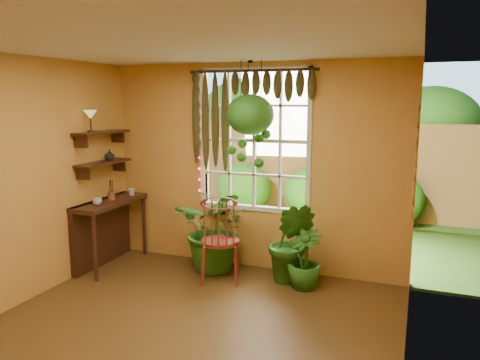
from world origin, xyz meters
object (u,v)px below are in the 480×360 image
object	(u,v)px
windsor_chair	(220,252)
potted_plant_left	(217,229)
potted_plant_mid	(291,242)
hanging_basket	(250,122)
counter_ledge	(104,225)

from	to	relation	value
windsor_chair	potted_plant_left	world-z (taller)	windsor_chair
potted_plant_mid	hanging_basket	bearing A→B (deg)	165.83
counter_ledge	hanging_basket	world-z (taller)	hanging_basket
counter_ledge	hanging_basket	bearing A→B (deg)	12.71
potted_plant_mid	hanging_basket	world-z (taller)	hanging_basket
potted_plant_left	counter_ledge	bearing A→B (deg)	-167.65
potted_plant_mid	windsor_chair	bearing A→B (deg)	-161.57
potted_plant_left	potted_plant_mid	xyz separation A→B (m)	(1.01, -0.05, -0.06)
counter_ledge	windsor_chair	xyz separation A→B (m)	(1.70, 0.01, -0.19)
potted_plant_left	windsor_chair	bearing A→B (deg)	-59.76
windsor_chair	hanging_basket	world-z (taller)	hanging_basket
windsor_chair	potted_plant_left	bearing A→B (deg)	100.01
potted_plant_left	potted_plant_mid	bearing A→B (deg)	-2.55
hanging_basket	potted_plant_mid	bearing A→B (deg)	-14.17
counter_ledge	windsor_chair	distance (m)	1.71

